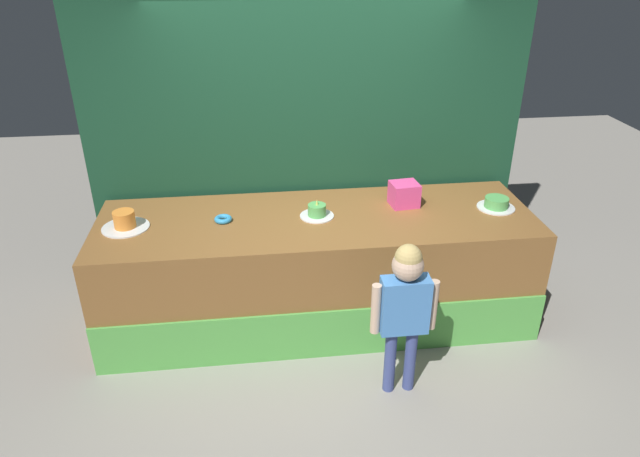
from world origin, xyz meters
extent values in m
plane|color=gray|center=(0.00, 0.00, 0.00)|extent=(12.00, 12.00, 0.00)
cube|color=brown|center=(0.00, 0.54, 0.47)|extent=(3.47, 1.08, 0.94)
cube|color=#59B24C|center=(0.00, -0.01, 0.21)|extent=(3.47, 0.02, 0.42)
cube|color=#19472D|center=(0.00, 1.18, 1.52)|extent=(3.71, 0.08, 3.05)
cylinder|color=#3F4C8C|center=(0.40, -0.42, 0.26)|extent=(0.08, 0.08, 0.52)
cylinder|color=#3F4C8C|center=(0.55, -0.42, 0.26)|extent=(0.08, 0.08, 0.52)
cube|color=#4C8CD8|center=(0.47, -0.42, 0.73)|extent=(0.33, 0.15, 0.41)
cylinder|color=beige|center=(0.28, -0.42, 0.71)|extent=(0.07, 0.07, 0.37)
cylinder|color=beige|center=(0.67, -0.42, 0.71)|extent=(0.07, 0.07, 0.37)
sphere|color=beige|center=(0.47, -0.42, 1.04)|extent=(0.21, 0.21, 0.21)
sphere|color=tan|center=(0.47, -0.42, 1.10)|extent=(0.18, 0.18, 0.18)
cube|color=#F44A95|center=(0.74, 0.69, 1.04)|extent=(0.24, 0.22, 0.19)
torus|color=#3399D8|center=(-0.74, 0.56, 0.96)|extent=(0.14, 0.14, 0.04)
cylinder|color=white|center=(-1.48, 0.54, 0.95)|extent=(0.36, 0.36, 0.01)
cylinder|color=orange|center=(-1.48, 0.54, 1.02)|extent=(0.16, 0.16, 0.13)
cylinder|color=white|center=(0.00, 0.56, 0.95)|extent=(0.27, 0.27, 0.01)
cylinder|color=#59B259|center=(0.00, 0.56, 1.00)|extent=(0.14, 0.14, 0.09)
cone|color=#F2E566|center=(0.00, 0.56, 1.07)|extent=(0.02, 0.02, 0.05)
cylinder|color=white|center=(1.48, 0.54, 0.95)|extent=(0.31, 0.31, 0.01)
cylinder|color=#59B259|center=(1.48, 0.54, 0.99)|extent=(0.19, 0.19, 0.08)
camera|label=1|loc=(-0.48, -3.48, 2.94)|focal=32.02mm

